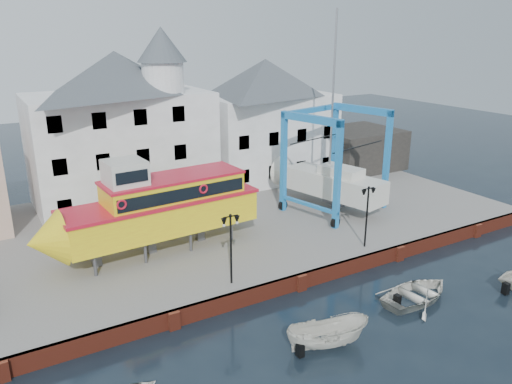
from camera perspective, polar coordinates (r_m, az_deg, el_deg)
ground at (r=30.36m, az=5.13°, el=-11.08°), size 140.00×140.00×0.00m
hardstanding at (r=38.73m, az=-4.27°, el=-3.57°), size 44.00×22.00×1.00m
quay_wall at (r=30.19m, az=5.04°, el=-10.17°), size 44.00×0.47×1.00m
building_white_main at (r=41.94m, az=-15.06°, el=7.27°), size 14.00×8.30×14.00m
building_white_right at (r=48.05m, az=1.04°, el=8.29°), size 12.00×8.00×11.20m
shed_dark at (r=53.06m, az=11.47°, el=4.90°), size 8.00×7.00×4.00m
lamp_post_left at (r=27.57m, az=-2.91°, el=-4.51°), size 1.12×0.32×4.20m
lamp_post_right at (r=33.05m, az=12.66°, el=-1.05°), size 1.12×0.32×4.20m
tour_boat at (r=32.19m, az=-12.11°, el=-1.89°), size 14.70×4.38×6.32m
travel_lift at (r=40.50m, az=7.95°, el=1.82°), size 8.22×10.42×15.26m
motorboat_a at (r=25.74m, az=8.10°, el=-17.09°), size 4.44×2.70×1.61m
motorboat_b at (r=30.70m, az=17.89°, el=-11.61°), size 5.19×3.94×1.01m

